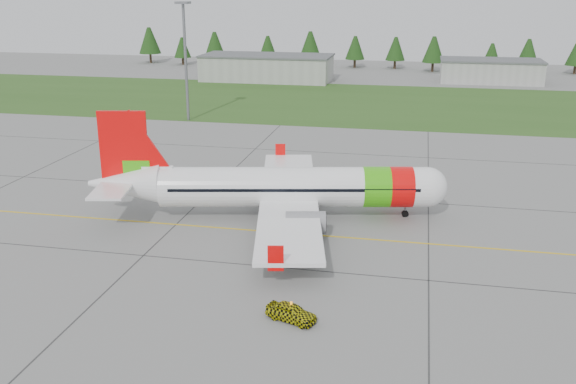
# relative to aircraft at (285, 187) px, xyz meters

# --- Properties ---
(ground) EXTENTS (320.00, 320.00, 0.00)m
(ground) POSITION_rel_aircraft_xyz_m (4.66, -12.47, -3.23)
(ground) COLOR gray
(ground) RESTS_ON ground
(aircraft) EXTENTS (36.57, 34.24, 11.18)m
(aircraft) POSITION_rel_aircraft_xyz_m (0.00, 0.00, 0.00)
(aircraft) COLOR white
(aircraft) RESTS_ON ground
(follow_me_car) EXTENTS (1.74, 1.88, 3.81)m
(follow_me_car) POSITION_rel_aircraft_xyz_m (4.92, -21.15, -1.32)
(follow_me_car) COLOR #D6D20B
(follow_me_car) RESTS_ON ground
(service_van) EXTENTS (1.78, 1.72, 4.38)m
(service_van) POSITION_rel_aircraft_xyz_m (-37.00, 35.82, -1.04)
(service_van) COLOR silver
(service_van) RESTS_ON ground
(grass_strip) EXTENTS (320.00, 50.00, 0.03)m
(grass_strip) POSITION_rel_aircraft_xyz_m (4.66, 69.53, -3.21)
(grass_strip) COLOR #30561E
(grass_strip) RESTS_ON ground
(taxi_guideline) EXTENTS (120.00, 0.25, 0.02)m
(taxi_guideline) POSITION_rel_aircraft_xyz_m (4.66, -4.47, -3.21)
(taxi_guideline) COLOR gold
(taxi_guideline) RESTS_ON ground
(hangar_west) EXTENTS (32.00, 14.00, 6.00)m
(hangar_west) POSITION_rel_aircraft_xyz_m (-25.34, 97.53, -0.23)
(hangar_west) COLOR #A8A8A3
(hangar_west) RESTS_ON ground
(hangar_east) EXTENTS (24.00, 12.00, 5.20)m
(hangar_east) POSITION_rel_aircraft_xyz_m (29.66, 105.53, -0.63)
(hangar_east) COLOR #A8A8A3
(hangar_east) RESTS_ON ground
(floodlight_mast) EXTENTS (0.50, 0.50, 20.00)m
(floodlight_mast) POSITION_rel_aircraft_xyz_m (-27.34, 45.53, 6.77)
(floodlight_mast) COLOR slate
(floodlight_mast) RESTS_ON ground
(treeline) EXTENTS (160.00, 8.00, 10.00)m
(treeline) POSITION_rel_aircraft_xyz_m (4.66, 125.53, 1.77)
(treeline) COLOR #1C3F14
(treeline) RESTS_ON ground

